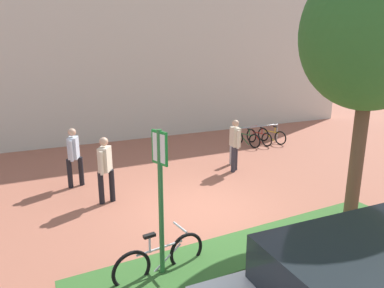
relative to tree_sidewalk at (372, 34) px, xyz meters
name	(u,v)px	position (x,y,z in m)	size (l,w,h in m)	color
ground_plane	(203,210)	(-2.53, 2.14, -4.05)	(60.00, 60.00, 0.00)	#9E5B47
building_facade	(107,28)	(-2.53, 10.96, 0.95)	(28.00, 1.20, 10.00)	beige
planter_strip	(255,248)	(-2.52, 0.09, -3.97)	(7.00, 1.10, 0.16)	#336028
tree_sidewalk	(372,34)	(0.00, 0.00, 0.00)	(2.76, 2.76, 5.59)	brown
parking_sign_post	(161,186)	(-4.42, 0.09, -2.39)	(0.12, 0.36, 2.55)	#2D7238
bike_at_sign	(160,259)	(-4.42, 0.18, -3.70)	(1.68, 0.42, 0.86)	black
bike_rack_cluster	(259,137)	(2.92, 6.90, -3.70)	(2.11, 1.57, 0.83)	#99999E
bollard_steel	(232,152)	(0.21, 4.99, -3.60)	(0.16, 0.16, 0.90)	#ADADB2
person_shirt_blue	(105,166)	(-4.49, 3.68, -3.07)	(0.43, 0.54, 1.72)	black
person_casual_tan	(235,142)	(-0.13, 4.32, -3.07)	(0.33, 0.60, 1.72)	#2D2D38
person_shirt_white	(74,154)	(-5.03, 5.24, -3.07)	(0.46, 0.58, 1.72)	black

